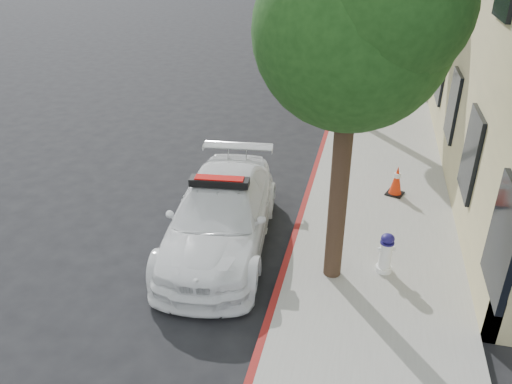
{
  "coord_description": "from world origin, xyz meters",
  "views": [
    {
      "loc": [
        3.24,
        -9.21,
        5.46
      ],
      "look_at": [
        1.27,
        -0.91,
        1.0
      ],
      "focal_mm": 35.0,
      "sensor_mm": 36.0,
      "label": 1
    }
  ],
  "objects_px": {
    "parked_car_far": "(335,39)",
    "fire_hydrant": "(386,253)",
    "parked_car_mid": "(314,74)",
    "traffic_cone": "(397,181)",
    "police_car": "(221,215)"
  },
  "relations": [
    {
      "from": "parked_car_mid",
      "to": "parked_car_far",
      "type": "relative_size",
      "value": 0.82
    },
    {
      "from": "parked_car_mid",
      "to": "traffic_cone",
      "type": "xyz_separation_m",
      "value": [
        2.96,
        -8.28,
        -0.17
      ]
    },
    {
      "from": "parked_car_mid",
      "to": "fire_hydrant",
      "type": "relative_size",
      "value": 5.21
    },
    {
      "from": "police_car",
      "to": "parked_car_far",
      "type": "height_order",
      "value": "parked_car_far"
    },
    {
      "from": "police_car",
      "to": "parked_car_far",
      "type": "xyz_separation_m",
      "value": [
        0.51,
        17.7,
        0.12
      ]
    },
    {
      "from": "parked_car_mid",
      "to": "traffic_cone",
      "type": "relative_size",
      "value": 5.63
    },
    {
      "from": "parked_car_mid",
      "to": "traffic_cone",
      "type": "bearing_deg",
      "value": -70.75
    },
    {
      "from": "traffic_cone",
      "to": "police_car",
      "type": "bearing_deg",
      "value": -140.99
    },
    {
      "from": "traffic_cone",
      "to": "parked_car_mid",
      "type": "bearing_deg",
      "value": 109.67
    },
    {
      "from": "police_car",
      "to": "parked_car_mid",
      "type": "height_order",
      "value": "police_car"
    },
    {
      "from": "police_car",
      "to": "fire_hydrant",
      "type": "height_order",
      "value": "police_car"
    },
    {
      "from": "parked_car_far",
      "to": "fire_hydrant",
      "type": "relative_size",
      "value": 6.33
    },
    {
      "from": "parked_car_mid",
      "to": "parked_car_far",
      "type": "xyz_separation_m",
      "value": [
        0.16,
        6.75,
        0.12
      ]
    },
    {
      "from": "police_car",
      "to": "parked_car_far",
      "type": "relative_size",
      "value": 0.99
    },
    {
      "from": "parked_car_mid",
      "to": "police_car",
      "type": "bearing_deg",
      "value": -92.25
    }
  ]
}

